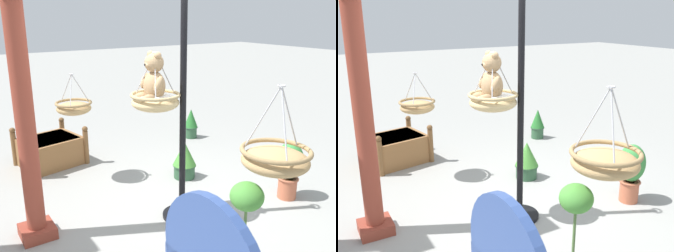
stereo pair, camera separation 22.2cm
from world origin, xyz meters
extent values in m
plane|color=gray|center=(0.00, 0.00, 0.00)|extent=(40.00, 40.00, 0.00)
cylinder|color=black|center=(-0.12, -0.01, 1.21)|extent=(0.07, 0.07, 2.42)
cylinder|color=black|center=(-0.12, -0.01, 0.02)|extent=(0.44, 0.44, 0.04)
ellipsoid|color=tan|center=(0.03, 0.24, 1.35)|extent=(0.50, 0.50, 0.18)
torus|color=tan|center=(0.03, 0.24, 1.43)|extent=(0.53, 0.53, 0.04)
ellipsoid|color=silver|center=(0.03, 0.24, 1.37)|extent=(0.44, 0.44, 0.15)
cylinder|color=#B7B7BC|center=(0.13, 0.30, 1.65)|extent=(0.22, 0.13, 0.44)
cylinder|color=#B7B7BC|center=(-0.07, 0.30, 1.65)|extent=(0.22, 0.13, 0.44)
cylinder|color=#B7B7BC|center=(0.03, 0.13, 1.65)|extent=(0.01, 0.24, 0.44)
torus|color=#B7B7BC|center=(0.03, 0.24, 1.87)|extent=(0.06, 0.06, 0.01)
ellipsoid|color=tan|center=(0.03, 0.25, 1.53)|extent=(0.26, 0.22, 0.31)
sphere|color=tan|center=(0.03, 0.25, 1.77)|extent=(0.23, 0.23, 0.20)
ellipsoid|color=tan|center=(0.03, 0.33, 1.75)|extent=(0.10, 0.09, 0.06)
sphere|color=black|center=(0.03, 0.35, 1.75)|extent=(0.03, 0.03, 0.03)
sphere|color=tan|center=(-0.04, 0.25, 1.84)|extent=(0.08, 0.08, 0.08)
sphere|color=tan|center=(0.10, 0.25, 1.84)|extent=(0.08, 0.08, 0.08)
ellipsoid|color=tan|center=(-0.10, 0.28, 1.57)|extent=(0.08, 0.15, 0.19)
ellipsoid|color=tan|center=(0.17, 0.28, 1.57)|extent=(0.08, 0.15, 0.19)
ellipsoid|color=tan|center=(-0.04, 0.36, 1.42)|extent=(0.09, 0.18, 0.09)
ellipsoid|color=tan|center=(0.10, 0.36, 1.42)|extent=(0.09, 0.18, 0.09)
ellipsoid|color=tan|center=(-1.48, 0.09, 1.18)|extent=(0.51, 0.51, 0.18)
torus|color=#97794E|center=(-1.48, 0.09, 1.26)|extent=(0.54, 0.54, 0.04)
cylinder|color=#B7B7BC|center=(-1.38, 0.15, 1.50)|extent=(0.22, 0.13, 0.50)
cylinder|color=#B7B7BC|center=(-1.58, 0.15, 1.50)|extent=(0.22, 0.13, 0.50)
cylinder|color=#B7B7BC|center=(-1.48, -0.02, 1.50)|extent=(0.01, 0.25, 0.50)
torus|color=#B7B7BC|center=(-1.48, 0.09, 1.75)|extent=(0.06, 0.06, 0.01)
ellipsoid|color=tan|center=(1.50, 0.63, 1.03)|extent=(0.46, 0.46, 0.17)
torus|color=#97794E|center=(1.50, 0.63, 1.11)|extent=(0.49, 0.49, 0.04)
cylinder|color=#B7B7BC|center=(1.59, 0.68, 1.30)|extent=(0.20, 0.12, 0.39)
cylinder|color=#B7B7BC|center=(1.41, 0.68, 1.30)|extent=(0.20, 0.12, 0.39)
cylinder|color=#B7B7BC|center=(1.50, 0.53, 1.30)|extent=(0.01, 0.22, 0.39)
torus|color=#B7B7BC|center=(1.50, 0.63, 1.49)|extent=(0.06, 0.06, 0.01)
cylinder|color=brown|center=(0.37, 1.49, 1.26)|extent=(0.19, 0.19, 2.52)
cube|color=brown|center=(0.37, 1.49, 0.06)|extent=(0.34, 0.34, 0.12)
cube|color=olive|center=(2.26, 0.79, 0.21)|extent=(0.86, 0.95, 0.43)
cube|color=#382819|center=(2.26, 0.79, 0.40)|extent=(0.75, 0.83, 0.06)
cylinder|color=brown|center=(1.84, 1.12, 0.26)|extent=(0.08, 0.08, 0.53)
cylinder|color=brown|center=(2.53, 1.27, 0.26)|extent=(0.08, 0.08, 0.53)
cylinder|color=brown|center=(2.00, 0.32, 0.26)|extent=(0.08, 0.08, 0.53)
cylinder|color=brown|center=(2.69, 0.46, 0.26)|extent=(0.08, 0.08, 0.53)
sphere|color=brown|center=(1.84, 1.12, 0.56)|extent=(0.09, 0.09, 0.09)
sphere|color=brown|center=(2.53, 1.27, 0.56)|extent=(0.09, 0.09, 0.09)
sphere|color=brown|center=(2.00, 0.32, 0.56)|extent=(0.09, 0.09, 0.09)
sphere|color=brown|center=(2.69, 0.46, 0.56)|extent=(0.09, 0.09, 0.09)
cylinder|color=#2D5638|center=(0.75, -0.66, 0.10)|extent=(0.30, 0.30, 0.19)
torus|color=#294E32|center=(0.75, -0.66, 0.18)|extent=(0.33, 0.33, 0.03)
cylinder|color=#382819|center=(0.75, -0.66, 0.18)|extent=(0.26, 0.26, 0.03)
cone|color=#478E38|center=(0.75, -0.66, 0.36)|extent=(0.33, 0.33, 0.34)
cylinder|color=#4C6B38|center=(-1.39, 0.27, 0.49)|extent=(0.02, 0.02, 0.58)
ellipsoid|color=#478E38|center=(-1.39, 0.27, 0.89)|extent=(0.27, 0.27, 0.23)
cylinder|color=#BC6042|center=(-0.46, -1.39, 0.14)|extent=(0.23, 0.23, 0.27)
torus|color=#A9573B|center=(-0.46, -1.39, 0.26)|extent=(0.26, 0.26, 0.03)
cylinder|color=#382819|center=(-0.46, -1.39, 0.26)|extent=(0.20, 0.20, 0.03)
ellipsoid|color=#38843D|center=(-0.46, -1.39, 0.51)|extent=(0.32, 0.32, 0.47)
cylinder|color=#2D5638|center=(2.15, -1.80, 0.11)|extent=(0.23, 0.23, 0.21)
torus|color=#294E32|center=(2.15, -1.80, 0.20)|extent=(0.26, 0.26, 0.03)
cylinder|color=#382819|center=(2.15, -1.80, 0.20)|extent=(0.20, 0.20, 0.03)
cone|color=#28702D|center=(2.15, -1.80, 0.38)|extent=(0.25, 0.25, 0.34)
camera|label=1|loc=(-3.25, 2.21, 2.25)|focal=40.03mm
camera|label=2|loc=(-3.37, 2.02, 2.25)|focal=40.03mm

